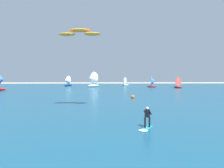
% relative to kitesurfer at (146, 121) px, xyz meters
% --- Properties ---
extents(ocean, '(160.00, 90.00, 0.10)m').
position_rel_kitesurfer_xyz_m(ocean, '(-3.75, 37.43, -0.65)').
color(ocean, navy).
rests_on(ocean, ground).
extents(kitesurfer, '(1.45, 1.98, 1.67)m').
position_rel_kitesurfer_xyz_m(kitesurfer, '(0.00, 0.00, 0.00)').
color(kitesurfer, '#26B2CC').
rests_on(kitesurfer, ocean).
extents(kite, '(5.02, 2.12, 0.74)m').
position_rel_kitesurfer_xyz_m(kite, '(-6.15, 8.77, 8.39)').
color(kite, orange).
extents(sailboat_center_horizon, '(3.20, 2.91, 3.56)m').
position_rel_kitesurfer_xyz_m(sailboat_center_horizon, '(3.46, 62.42, 1.03)').
color(sailboat_center_horizon, white).
rests_on(sailboat_center_horizon, ocean).
extents(sailboat_outermost, '(4.79, 4.12, 5.48)m').
position_rel_kitesurfer_xyz_m(sailboat_outermost, '(-30.39, 39.28, 1.91)').
color(sailboat_outermost, maroon).
rests_on(sailboat_outermost, ocean).
extents(sailboat_leading, '(3.54, 3.61, 4.06)m').
position_rel_kitesurfer_xyz_m(sailboat_leading, '(-17.04, 60.27, 1.26)').
color(sailboat_leading, navy).
rests_on(sailboat_leading, ocean).
extents(sailboat_anchored_offshore, '(3.30, 2.87, 3.74)m').
position_rel_kitesurfer_xyz_m(sailboat_anchored_offshore, '(12.12, 52.48, 1.11)').
color(sailboat_anchored_offshore, maroon).
rests_on(sailboat_anchored_offshore, ocean).
extents(sailboat_mid_left, '(3.02, 3.38, 3.76)m').
position_rel_kitesurfer_xyz_m(sailboat_mid_left, '(18.56, 48.69, 1.12)').
color(sailboat_mid_left, maroon).
rests_on(sailboat_mid_left, ocean).
extents(sailboat_far_left, '(4.88, 4.94, 5.56)m').
position_rel_kitesurfer_xyz_m(sailboat_far_left, '(-7.72, 54.49, 1.95)').
color(sailboat_far_left, white).
rests_on(sailboat_far_left, ocean).
extents(marker_buoy, '(0.61, 0.61, 0.61)m').
position_rel_kitesurfer_xyz_m(marker_buoy, '(1.54, 20.82, -0.30)').
color(marker_buoy, '#E55919').
rests_on(marker_buoy, ocean).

